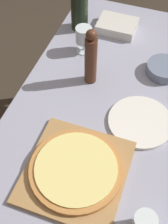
{
  "coord_description": "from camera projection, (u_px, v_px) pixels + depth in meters",
  "views": [
    {
      "loc": [
        0.19,
        -0.79,
        1.77
      ],
      "look_at": [
        -0.06,
        -0.09,
        0.82
      ],
      "focal_mm": 50.0,
      "sensor_mm": 36.0,
      "label": 1
    }
  ],
  "objects": [
    {
      "name": "cutting_board",
      "position": [
        76.0,
        172.0,
        1.11
      ],
      "size": [
        0.35,
        0.37,
        0.02
      ],
      "color": "#A87A47",
      "rests_on": "dining_table"
    },
    {
      "name": "ground_plane",
      "position": [
        99.0,
        185.0,
        1.89
      ],
      "size": [
        12.0,
        12.0,
        0.0
      ],
      "primitive_type": "plane",
      "color": "#382D23"
    },
    {
      "name": "small_bowl",
      "position": [
        164.0,
        69.0,
        1.4
      ],
      "size": [
        0.16,
        0.16,
        0.05
      ],
      "color": "slate",
      "rests_on": "dining_table"
    },
    {
      "name": "drinking_tumbler",
      "position": [
        144.0,
        224.0,
        0.96
      ],
      "size": [
        0.07,
        0.07,
        0.09
      ],
      "color": "silver",
      "rests_on": "dining_table"
    },
    {
      "name": "pizza",
      "position": [
        76.0,
        169.0,
        1.09
      ],
      "size": [
        0.33,
        0.33,
        0.02
      ],
      "color": "#BC7A3D",
      "rests_on": "cutting_board"
    },
    {
      "name": "dinner_plate",
      "position": [
        140.0,
        122.0,
        1.24
      ],
      "size": [
        0.26,
        0.26,
        0.01
      ],
      "color": "silver",
      "rests_on": "dining_table"
    },
    {
      "name": "wine_glass",
      "position": [
        84.0,
        36.0,
        1.44
      ],
      "size": [
        0.08,
        0.08,
        0.13
      ],
      "color": "silver",
      "rests_on": "dining_table"
    },
    {
      "name": "food_container",
      "position": [
        117.0,
        26.0,
        1.59
      ],
      "size": [
        0.19,
        0.15,
        0.05
      ],
      "color": "beige",
      "rests_on": "dining_table"
    },
    {
      "name": "pepper_mill",
      "position": [
        91.0,
        58.0,
        1.29
      ],
      "size": [
        0.05,
        0.05,
        0.27
      ],
      "color": "#4C2819",
      "rests_on": "dining_table"
    },
    {
      "name": "wine_bottle",
      "position": [
        79.0,
        4.0,
        1.51
      ],
      "size": [
        0.08,
        0.08,
        0.34
      ],
      "color": "black",
      "rests_on": "dining_table"
    },
    {
      "name": "dining_table",
      "position": [
        104.0,
        123.0,
        1.38
      ],
      "size": [
        0.77,
        1.5,
        0.76
      ],
      "color": "#9393A8",
      "rests_on": "ground_plane"
    }
  ]
}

